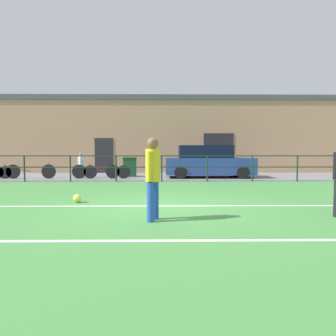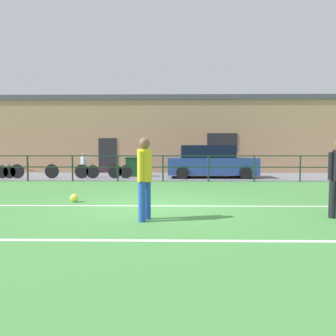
{
  "view_description": "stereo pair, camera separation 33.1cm",
  "coord_description": "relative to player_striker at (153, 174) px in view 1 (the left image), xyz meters",
  "views": [
    {
      "loc": [
        0.11,
        -7.33,
        1.37
      ],
      "look_at": [
        0.26,
        4.08,
        0.71
      ],
      "focal_mm": 32.53,
      "sensor_mm": 36.0,
      "label": 1
    },
    {
      "loc": [
        0.44,
        -7.33,
        1.37
      ],
      "look_at": [
        0.26,
        4.08,
        0.71
      ],
      "focal_mm": 32.53,
      "sensor_mm": 36.0,
      "label": 2
    }
  ],
  "objects": [
    {
      "name": "ground",
      "position": [
        0.11,
        1.46,
        -0.94
      ],
      "size": [
        60.0,
        44.0,
        0.04
      ],
      "primitive_type": "cube",
      "color": "#478C42"
    },
    {
      "name": "field_line_touchline",
      "position": [
        0.11,
        1.55,
        -0.92
      ],
      "size": [
        36.0,
        0.11,
        0.0
      ],
      "primitive_type": "cube",
      "color": "white",
      "rests_on": "ground"
    },
    {
      "name": "field_line_hash",
      "position": [
        0.11,
        -1.34,
        -0.92
      ],
      "size": [
        36.0,
        0.11,
        0.0
      ],
      "primitive_type": "cube",
      "color": "white",
      "rests_on": "ground"
    },
    {
      "name": "pavement_strip",
      "position": [
        0.11,
        9.96,
        -0.91
      ],
      "size": [
        48.0,
        5.0,
        0.02
      ],
      "primitive_type": "cube",
      "color": "slate",
      "rests_on": "ground"
    },
    {
      "name": "perimeter_fence",
      "position": [
        0.11,
        7.46,
        -0.17
      ],
      "size": [
        36.07,
        0.07,
        1.15
      ],
      "color": "#193823",
      "rests_on": "ground"
    },
    {
      "name": "clubhouse_facade",
      "position": [
        0.11,
        13.65,
        1.44
      ],
      "size": [
        28.0,
        2.56,
        4.69
      ],
      "color": "tan",
      "rests_on": "ground"
    },
    {
      "name": "player_striker",
      "position": [
        0.0,
        0.0,
        0.0
      ],
      "size": [
        0.28,
        0.42,
        1.61
      ],
      "rotation": [
        0.0,
        0.0,
        1.22
      ],
      "color": "blue",
      "rests_on": "ground"
    },
    {
      "name": "soccer_ball_match",
      "position": [
        -2.06,
        2.07,
        -0.81
      ],
      "size": [
        0.22,
        0.22,
        0.22
      ],
      "primitive_type": "sphere",
      "color": "#E5E04C",
      "rests_on": "ground"
    },
    {
      "name": "spectator_child",
      "position": [
        -3.9,
        9.21,
        -0.2
      ],
      "size": [
        0.34,
        0.21,
        1.23
      ],
      "rotation": [
        0.0,
        0.0,
        3.07
      ],
      "color": "#232D4C",
      "rests_on": "pavement_strip"
    },
    {
      "name": "parked_car_red",
      "position": [
        2.42,
        9.24,
        -0.14
      ],
      "size": [
        4.34,
        1.82,
        1.59
      ],
      "color": "#28428E",
      "rests_on": "pavement_strip"
    },
    {
      "name": "bicycle_parked_0",
      "position": [
        -6.14,
        8.66,
        -0.54
      ],
      "size": [
        2.36,
        0.04,
        0.77
      ],
      "color": "black",
      "rests_on": "pavement_strip"
    },
    {
      "name": "bicycle_parked_2",
      "position": [
        -2.52,
        8.66,
        -0.56
      ],
      "size": [
        2.23,
        0.04,
        0.74
      ],
      "color": "black",
      "rests_on": "pavement_strip"
    },
    {
      "name": "bicycle_parked_3",
      "position": [
        -3.05,
        8.66,
        -0.55
      ],
      "size": [
        2.28,
        0.04,
        0.76
      ],
      "color": "black",
      "rests_on": "pavement_strip"
    },
    {
      "name": "trash_bin_0",
      "position": [
        -1.55,
        9.78,
        -0.4
      ],
      "size": [
        0.66,
        0.56,
        0.99
      ],
      "color": "#194C28",
      "rests_on": "pavement_strip"
    }
  ]
}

